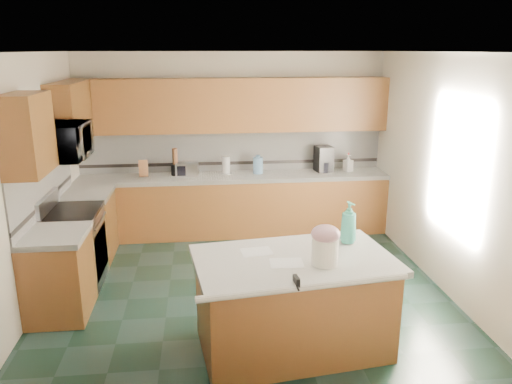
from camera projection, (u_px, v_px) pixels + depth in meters
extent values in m
plane|color=black|center=(246.00, 293.00, 5.79)|extent=(4.60, 4.60, 0.00)
plane|color=white|center=(245.00, 52.00, 5.04)|extent=(4.60, 4.60, 0.00)
cube|color=silver|center=(232.00, 143.00, 7.63)|extent=(4.60, 0.04, 2.70)
cube|color=silver|center=(278.00, 272.00, 3.20)|extent=(4.60, 0.04, 2.70)
cube|color=silver|center=(23.00, 187.00, 5.17)|extent=(0.04, 4.60, 2.70)
cube|color=silver|center=(449.00, 175.00, 5.66)|extent=(0.04, 4.60, 2.70)
cube|color=#3F260F|center=(234.00, 206.00, 7.58)|extent=(4.60, 0.60, 0.86)
cube|color=white|center=(234.00, 177.00, 7.45)|extent=(4.60, 0.64, 0.06)
cube|color=#3F260F|center=(232.00, 105.00, 7.29)|extent=(4.60, 0.33, 0.78)
cube|color=silver|center=(232.00, 150.00, 7.63)|extent=(4.60, 0.02, 0.63)
cube|color=black|center=(233.00, 163.00, 7.68)|extent=(4.60, 0.01, 0.05)
cube|color=#3F260F|center=(89.00, 227.00, 6.69)|extent=(0.60, 0.82, 0.86)
cube|color=white|center=(86.00, 194.00, 6.56)|extent=(0.64, 0.82, 0.06)
cube|color=#3F260F|center=(59.00, 277.00, 5.23)|extent=(0.60, 0.72, 0.86)
cube|color=white|center=(54.00, 236.00, 5.10)|extent=(0.64, 0.72, 0.06)
cube|color=silver|center=(44.00, 184.00, 5.73)|extent=(0.02, 2.30, 0.63)
cube|color=black|center=(46.00, 200.00, 5.79)|extent=(0.01, 2.30, 0.05)
cube|color=#3F260F|center=(70.00, 113.00, 6.39)|extent=(0.33, 1.09, 0.78)
cube|color=#3F260F|center=(27.00, 134.00, 4.80)|extent=(0.33, 0.72, 0.78)
cube|color=#B7B7BC|center=(75.00, 249.00, 5.93)|extent=(0.60, 0.76, 0.88)
cube|color=black|center=(101.00, 251.00, 5.98)|extent=(0.02, 0.68, 0.55)
cube|color=black|center=(71.00, 212.00, 5.81)|extent=(0.62, 0.78, 0.04)
cylinder|color=#B7B7BC|center=(100.00, 221.00, 5.87)|extent=(0.02, 0.66, 0.02)
cube|color=#B7B7BC|center=(47.00, 203.00, 5.75)|extent=(0.06, 0.76, 0.18)
imported|color=#B7B7BC|center=(64.00, 142.00, 5.58)|extent=(0.50, 0.73, 0.41)
cube|color=#3F260F|center=(293.00, 306.00, 4.63)|extent=(1.79, 1.17, 0.86)
cube|color=white|center=(294.00, 261.00, 4.50)|extent=(1.90, 1.28, 0.06)
cylinder|color=white|center=(306.00, 287.00, 4.00)|extent=(1.77, 0.29, 0.06)
cylinder|color=white|center=(325.00, 251.00, 4.33)|extent=(0.28, 0.28, 0.24)
ellipsoid|color=#C890A0|center=(326.00, 234.00, 4.28)|extent=(0.25, 0.25, 0.16)
cylinder|color=tan|center=(326.00, 228.00, 4.27)|extent=(0.08, 0.03, 0.03)
sphere|color=tan|center=(321.00, 228.00, 4.26)|extent=(0.04, 0.04, 0.04)
sphere|color=tan|center=(331.00, 228.00, 4.27)|extent=(0.04, 0.04, 0.04)
imported|color=#40AE99|center=(349.00, 222.00, 4.80)|extent=(0.20, 0.20, 0.41)
cube|color=white|center=(287.00, 263.00, 4.38)|extent=(0.30, 0.23, 0.00)
cube|color=white|center=(257.00, 252.00, 4.62)|extent=(0.30, 0.24, 0.00)
cube|color=black|center=(296.00, 282.00, 4.00)|extent=(0.04, 0.11, 0.10)
cylinder|color=black|center=(298.00, 288.00, 3.94)|extent=(0.02, 0.07, 0.02)
cube|color=#472814|center=(143.00, 168.00, 7.32)|extent=(0.15, 0.19, 0.26)
cylinder|color=black|center=(176.00, 170.00, 7.41)|extent=(0.13, 0.13, 0.16)
cylinder|color=#472814|center=(175.00, 156.00, 7.35)|extent=(0.08, 0.08, 0.24)
cube|color=#B7B7BC|center=(187.00, 169.00, 7.39)|extent=(0.34, 0.24, 0.19)
cube|color=black|center=(187.00, 171.00, 7.30)|extent=(0.28, 0.01, 0.15)
cylinder|color=white|center=(226.00, 165.00, 7.49)|extent=(0.12, 0.12, 0.26)
cylinder|color=#B7B7BC|center=(226.00, 173.00, 7.53)|extent=(0.18, 0.18, 0.01)
cylinder|color=#6B9AC6|center=(258.00, 165.00, 7.51)|extent=(0.15, 0.15, 0.24)
cylinder|color=#6B9AC6|center=(258.00, 156.00, 7.47)|extent=(0.07, 0.07, 0.03)
cube|color=black|center=(324.00, 159.00, 7.61)|extent=(0.27, 0.29, 0.39)
cylinder|color=black|center=(324.00, 167.00, 7.59)|extent=(0.16, 0.16, 0.16)
imported|color=white|center=(348.00, 163.00, 7.64)|extent=(0.15, 0.16, 0.26)
cylinder|color=red|center=(349.00, 154.00, 7.60)|extent=(0.02, 0.02, 0.03)
cube|color=white|center=(457.00, 166.00, 5.42)|extent=(0.02, 1.40, 1.10)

